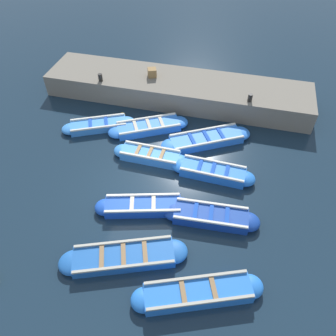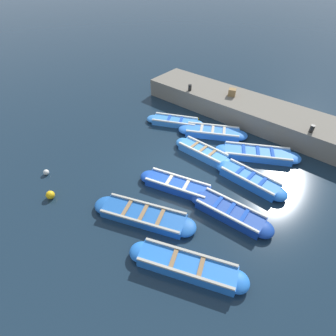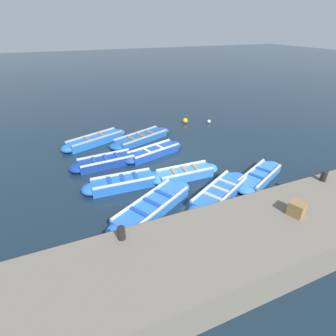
{
  "view_description": "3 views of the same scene",
  "coord_description": "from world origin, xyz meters",
  "px_view_note": "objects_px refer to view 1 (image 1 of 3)",
  "views": [
    {
      "loc": [
        7.55,
        2.98,
        9.26
      ],
      "look_at": [
        -0.82,
        0.88,
        0.44
      ],
      "focal_mm": 35.0,
      "sensor_mm": 36.0,
      "label": 1
    },
    {
      "loc": [
        7.04,
        5.04,
        7.75
      ],
      "look_at": [
        0.51,
        -0.45,
        0.35
      ],
      "focal_mm": 28.0,
      "sensor_mm": 36.0,
      "label": 2
    },
    {
      "loc": [
        -10.04,
        4.34,
        5.76
      ],
      "look_at": [
        -0.95,
        0.47,
        0.26
      ],
      "focal_mm": 28.0,
      "sensor_mm": 36.0,
      "label": 3
    }
  ],
  "objects_px": {
    "boat_near_quay": "(213,172)",
    "boat_bow_out": "(143,206)",
    "boat_centre": "(206,139)",
    "boat_drifting": "(99,125)",
    "boat_stern_in": "(149,127)",
    "boat_outer_right": "(124,257)",
    "boat_far_corner": "(211,216)",
    "bollard_north": "(100,77)",
    "wooden_crate": "(152,73)",
    "boat_end_of_row": "(198,293)",
    "buoy_white_drifting": "(123,115)",
    "bollard_mid_north": "(250,98)",
    "boat_mid_row": "(150,156)"
  },
  "relations": [
    {
      "from": "boat_near_quay",
      "to": "boat_bow_out",
      "type": "xyz_separation_m",
      "value": [
        2.22,
        -2.11,
        -0.02
      ]
    },
    {
      "from": "boat_centre",
      "to": "boat_drifting",
      "type": "bearing_deg",
      "value": -87.64
    },
    {
      "from": "boat_centre",
      "to": "boat_stern_in",
      "type": "height_order",
      "value": "boat_stern_in"
    },
    {
      "from": "boat_drifting",
      "to": "boat_outer_right",
      "type": "height_order",
      "value": "boat_outer_right"
    },
    {
      "from": "boat_far_corner",
      "to": "boat_bow_out",
      "type": "bearing_deg",
      "value": -86.5
    },
    {
      "from": "bollard_north",
      "to": "wooden_crate",
      "type": "relative_size",
      "value": 0.88
    },
    {
      "from": "boat_drifting",
      "to": "boat_end_of_row",
      "type": "distance_m",
      "value": 8.61
    },
    {
      "from": "wooden_crate",
      "to": "buoy_white_drifting",
      "type": "relative_size",
      "value": 1.51
    },
    {
      "from": "bollard_north",
      "to": "buoy_white_drifting",
      "type": "distance_m",
      "value": 2.15
    },
    {
      "from": "boat_far_corner",
      "to": "boat_centre",
      "type": "bearing_deg",
      "value": -168.48
    },
    {
      "from": "boat_drifting",
      "to": "boat_stern_in",
      "type": "height_order",
      "value": "boat_stern_in"
    },
    {
      "from": "boat_centre",
      "to": "bollard_mid_north",
      "type": "relative_size",
      "value": 11.09
    },
    {
      "from": "bollard_north",
      "to": "buoy_white_drifting",
      "type": "xyz_separation_m",
      "value": [
        1.2,
        1.42,
        -1.08
      ]
    },
    {
      "from": "bollard_mid_north",
      "to": "wooden_crate",
      "type": "bearing_deg",
      "value": -101.8
    },
    {
      "from": "boat_end_of_row",
      "to": "bollard_mid_north",
      "type": "distance_m",
      "value": 8.73
    },
    {
      "from": "boat_drifting",
      "to": "buoy_white_drifting",
      "type": "distance_m",
      "value": 1.26
    },
    {
      "from": "wooden_crate",
      "to": "boat_outer_right",
      "type": "bearing_deg",
      "value": 10.41
    },
    {
      "from": "boat_end_of_row",
      "to": "buoy_white_drifting",
      "type": "relative_size",
      "value": 14.37
    },
    {
      "from": "buoy_white_drifting",
      "to": "bollard_north",
      "type": "bearing_deg",
      "value": -130.04
    },
    {
      "from": "boat_near_quay",
      "to": "boat_outer_right",
      "type": "bearing_deg",
      "value": -26.56
    },
    {
      "from": "wooden_crate",
      "to": "boat_bow_out",
      "type": "bearing_deg",
      "value": 13.26
    },
    {
      "from": "boat_near_quay",
      "to": "boat_end_of_row",
      "type": "xyz_separation_m",
      "value": [
        4.8,
        0.3,
        0.0
      ]
    },
    {
      "from": "boat_centre",
      "to": "boat_outer_right",
      "type": "height_order",
      "value": "boat_centre"
    },
    {
      "from": "boat_centre",
      "to": "boat_bow_out",
      "type": "relative_size",
      "value": 1.13
    },
    {
      "from": "boat_bow_out",
      "to": "boat_stern_in",
      "type": "relative_size",
      "value": 0.96
    },
    {
      "from": "boat_centre",
      "to": "boat_end_of_row",
      "type": "bearing_deg",
      "value": 7.36
    },
    {
      "from": "wooden_crate",
      "to": "boat_far_corner",
      "type": "bearing_deg",
      "value": 30.16
    },
    {
      "from": "boat_drifting",
      "to": "boat_near_quay",
      "type": "height_order",
      "value": "boat_near_quay"
    },
    {
      "from": "boat_bow_out",
      "to": "boat_far_corner",
      "type": "bearing_deg",
      "value": 93.5
    },
    {
      "from": "boat_outer_right",
      "to": "buoy_white_drifting",
      "type": "distance_m",
      "value": 7.32
    },
    {
      "from": "boat_centre",
      "to": "boat_far_corner",
      "type": "relative_size",
      "value": 1.16
    },
    {
      "from": "boat_drifting",
      "to": "buoy_white_drifting",
      "type": "height_order",
      "value": "boat_drifting"
    },
    {
      "from": "boat_stern_in",
      "to": "wooden_crate",
      "type": "bearing_deg",
      "value": -167.84
    },
    {
      "from": "boat_bow_out",
      "to": "boat_near_quay",
      "type": "bearing_deg",
      "value": 136.47
    },
    {
      "from": "bollard_north",
      "to": "buoy_white_drifting",
      "type": "bearing_deg",
      "value": 49.96
    },
    {
      "from": "boat_mid_row",
      "to": "boat_outer_right",
      "type": "relative_size",
      "value": 0.77
    },
    {
      "from": "wooden_crate",
      "to": "boat_near_quay",
      "type": "bearing_deg",
      "value": 37.96
    },
    {
      "from": "bollard_mid_north",
      "to": "wooden_crate",
      "type": "relative_size",
      "value": 0.88
    },
    {
      "from": "boat_end_of_row",
      "to": "buoy_white_drifting",
      "type": "height_order",
      "value": "boat_end_of_row"
    },
    {
      "from": "boat_centre",
      "to": "boat_end_of_row",
      "type": "distance_m",
      "value": 6.72
    },
    {
      "from": "boat_centre",
      "to": "boat_end_of_row",
      "type": "relative_size",
      "value": 1.02
    },
    {
      "from": "boat_bow_out",
      "to": "wooden_crate",
      "type": "height_order",
      "value": "wooden_crate"
    },
    {
      "from": "buoy_white_drifting",
      "to": "boat_stern_in",
      "type": "bearing_deg",
      "value": 67.84
    },
    {
      "from": "boat_mid_row",
      "to": "bollard_mid_north",
      "type": "relative_size",
      "value": 8.84
    },
    {
      "from": "boat_centre",
      "to": "boat_outer_right",
      "type": "distance_m",
      "value": 6.28
    },
    {
      "from": "boat_bow_out",
      "to": "boat_stern_in",
      "type": "bearing_deg",
      "value": -166.04
    },
    {
      "from": "wooden_crate",
      "to": "buoy_white_drifting",
      "type": "distance_m",
      "value": 2.59
    },
    {
      "from": "boat_stern_in",
      "to": "bollard_north",
      "type": "relative_size",
      "value": 10.19
    },
    {
      "from": "bollard_north",
      "to": "bollard_mid_north",
      "type": "height_order",
      "value": "same"
    },
    {
      "from": "bollard_north",
      "to": "boat_far_corner",
      "type": "bearing_deg",
      "value": 46.65
    }
  ]
}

